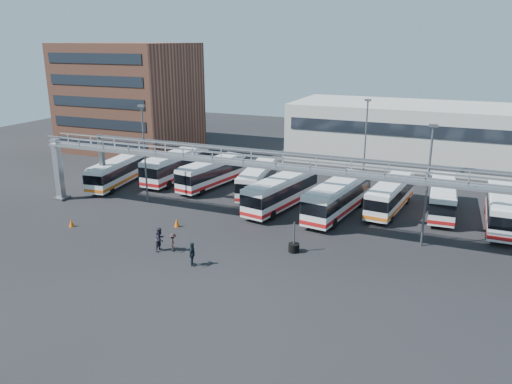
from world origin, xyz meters
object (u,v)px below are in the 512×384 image
at_px(pedestrian_b, 160,239).
at_px(light_pole_mid, 428,180).
at_px(pedestrian_c, 173,242).
at_px(bus_5, 338,197).
at_px(light_pole_back, 365,139).
at_px(cone_right, 177,223).
at_px(bus_4, 281,191).
at_px(bus_0, 117,171).
at_px(tire_stack, 294,247).
at_px(cone_left, 71,223).
at_px(bus_1, 177,165).
at_px(bus_6, 390,195).
at_px(light_pole_left, 144,149).
at_px(bus_2, 212,172).
at_px(bus_7, 443,197).
at_px(pedestrian_d, 192,254).
at_px(bus_8, 502,208).
at_px(bus_3, 258,179).

bearing_deg(pedestrian_b, light_pole_mid, -61.31).
bearing_deg(pedestrian_c, bus_5, -71.23).
bearing_deg(light_pole_back, cone_right, -124.33).
bearing_deg(pedestrian_c, bus_4, -52.59).
distance_m(bus_0, tire_stack, 27.26).
bearing_deg(bus_5, tire_stack, -87.47).
bearing_deg(cone_left, cone_right, 22.97).
bearing_deg(pedestrian_c, cone_right, -6.04).
bearing_deg(bus_1, tire_stack, -35.00).
bearing_deg(bus_6, cone_left, -142.28).
height_order(bus_1, bus_4, bus_1).
distance_m(light_pole_left, cone_right, 10.15).
height_order(light_pole_left, bus_2, light_pole_left).
bearing_deg(pedestrian_c, bus_7, -81.68).
bearing_deg(pedestrian_d, bus_1, 20.18).
xyz_separation_m(light_pole_mid, bus_5, (-8.37, 4.63, -3.83)).
distance_m(bus_0, pedestrian_b, 20.74).
bearing_deg(pedestrian_c, pedestrian_b, 72.01).
relative_size(light_pole_left, pedestrian_d, 5.45).
bearing_deg(pedestrian_c, bus_8, -91.04).
bearing_deg(bus_0, bus_5, -8.10).
height_order(bus_3, tire_stack, bus_3).
xyz_separation_m(bus_6, pedestrian_d, (-11.78, -18.80, -0.78)).
relative_size(light_pole_mid, cone_right, 12.99).
xyz_separation_m(pedestrian_b, cone_left, (-10.59, 1.38, -0.61)).
bearing_deg(bus_1, cone_right, -57.09).
height_order(bus_5, cone_right, bus_5).
height_order(pedestrian_d, cone_right, pedestrian_d).
bearing_deg(bus_1, bus_4, -16.78).
distance_m(light_pole_back, bus_1, 22.60).
relative_size(pedestrian_b, tire_stack, 0.77).
bearing_deg(bus_0, pedestrian_b, -50.75).
distance_m(light_pole_mid, pedestrian_b, 22.14).
bearing_deg(tire_stack, bus_7, 54.49).
bearing_deg(bus_2, pedestrian_c, -62.32).
distance_m(bus_0, bus_7, 35.97).
bearing_deg(bus_8, light_pole_back, 152.02).
xyz_separation_m(light_pole_back, bus_3, (-10.29, -6.83, -4.01)).
bearing_deg(bus_4, bus_6, 29.83).
bearing_deg(bus_0, bus_6, -1.91).
bearing_deg(light_pole_back, bus_5, -92.03).
bearing_deg(cone_right, bus_3, 77.06).
xyz_separation_m(bus_5, bus_7, (9.34, 4.54, -0.19)).
height_order(light_pole_back, cone_right, light_pole_back).
height_order(bus_0, pedestrian_d, bus_0).
xyz_separation_m(bus_3, tire_stack, (8.90, -13.54, -1.28)).
bearing_deg(bus_6, pedestrian_b, -125.62).
xyz_separation_m(light_pole_back, tire_stack, (-1.39, -20.36, -5.29)).
distance_m(bus_1, bus_4, 16.21).
distance_m(bus_8, cone_left, 39.46).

